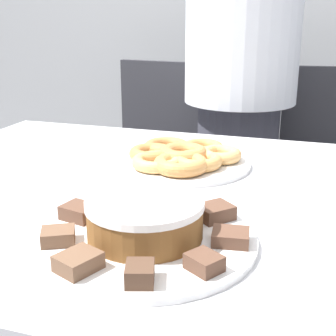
{
  "coord_description": "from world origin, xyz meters",
  "views": [
    {
      "loc": [
        0.23,
        -0.89,
        1.09
      ],
      "look_at": [
        -0.04,
        -0.03,
        0.79
      ],
      "focal_mm": 50.0,
      "sensor_mm": 36.0,
      "label": 1
    }
  ],
  "objects_px": {
    "frosted_cake": "(145,218)",
    "plate_cake": "(145,239)",
    "person_standing": "(240,90)",
    "office_chair_left": "(151,180)",
    "plate_donuts": "(183,163)",
    "office_chair_right": "(332,199)"
  },
  "relations": [
    {
      "from": "frosted_cake",
      "to": "plate_cake",
      "type": "bearing_deg",
      "value": -79.38
    },
    {
      "from": "person_standing",
      "to": "office_chair_left",
      "type": "relative_size",
      "value": 1.76
    },
    {
      "from": "person_standing",
      "to": "plate_donuts",
      "type": "height_order",
      "value": "person_standing"
    },
    {
      "from": "frosted_cake",
      "to": "plate_donuts",
      "type": "bearing_deg",
      "value": 97.19
    },
    {
      "from": "person_standing",
      "to": "plate_cake",
      "type": "relative_size",
      "value": 4.34
    },
    {
      "from": "person_standing",
      "to": "office_chair_left",
      "type": "xyz_separation_m",
      "value": [
        -0.36,
        0.04,
        -0.4
      ]
    },
    {
      "from": "plate_donuts",
      "to": "frosted_cake",
      "type": "height_order",
      "value": "frosted_cake"
    },
    {
      "from": "office_chair_left",
      "to": "frosted_cake",
      "type": "xyz_separation_m",
      "value": [
        0.38,
        -1.08,
        0.34
      ]
    },
    {
      "from": "office_chair_left",
      "to": "plate_donuts",
      "type": "height_order",
      "value": "office_chair_left"
    },
    {
      "from": "plate_donuts",
      "to": "person_standing",
      "type": "bearing_deg",
      "value": 86.84
    },
    {
      "from": "office_chair_right",
      "to": "plate_donuts",
      "type": "height_order",
      "value": "office_chair_right"
    },
    {
      "from": "office_chair_left",
      "to": "office_chair_right",
      "type": "bearing_deg",
      "value": 5.44
    },
    {
      "from": "plate_donuts",
      "to": "frosted_cake",
      "type": "relative_size",
      "value": 1.72
    },
    {
      "from": "office_chair_left",
      "to": "frosted_cake",
      "type": "bearing_deg",
      "value": -65.21
    },
    {
      "from": "office_chair_right",
      "to": "plate_cake",
      "type": "relative_size",
      "value": 2.46
    },
    {
      "from": "person_standing",
      "to": "frosted_cake",
      "type": "height_order",
      "value": "person_standing"
    },
    {
      "from": "office_chair_right",
      "to": "frosted_cake",
      "type": "relative_size",
      "value": 4.7
    },
    {
      "from": "plate_cake",
      "to": "frosted_cake",
      "type": "relative_size",
      "value": 1.91
    },
    {
      "from": "office_chair_right",
      "to": "plate_cake",
      "type": "xyz_separation_m",
      "value": [
        -0.34,
        -1.08,
        0.31
      ]
    },
    {
      "from": "office_chair_right",
      "to": "plate_donuts",
      "type": "distance_m",
      "value": 0.83
    },
    {
      "from": "plate_cake",
      "to": "frosted_cake",
      "type": "distance_m",
      "value": 0.04
    },
    {
      "from": "person_standing",
      "to": "office_chair_right",
      "type": "relative_size",
      "value": 1.76
    }
  ]
}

